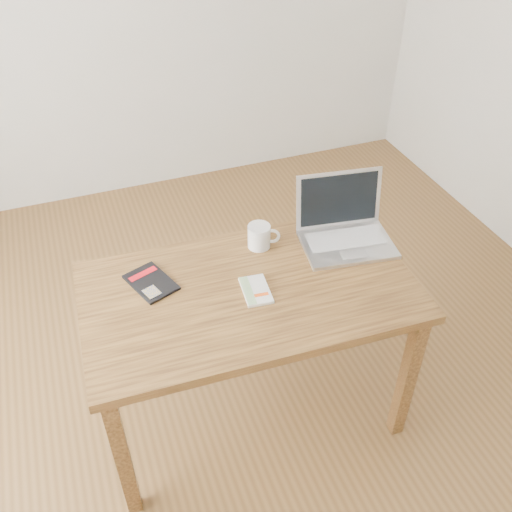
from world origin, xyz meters
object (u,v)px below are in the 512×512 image
object	(u,v)px
desk	(249,305)
laptop	(344,228)
black_guidebook	(151,282)
coffee_mug	(260,236)
white_guidebook	(256,290)

from	to	relation	value
desk	laptop	bearing A→B (deg)	20.44
black_guidebook	coffee_mug	xyz separation A→B (m)	(0.48, 0.07, 0.05)
white_guidebook	coffee_mug	distance (m)	0.29
black_guidebook	laptop	size ratio (longest dim) A/B	0.58
desk	coffee_mug	bearing A→B (deg)	62.93
black_guidebook	desk	bearing A→B (deg)	-44.92
coffee_mug	desk	bearing A→B (deg)	-99.65
white_guidebook	coffee_mug	world-z (taller)	coffee_mug
white_guidebook	laptop	world-z (taller)	laptop
black_guidebook	coffee_mug	size ratio (longest dim) A/B	1.81
desk	black_guidebook	bearing A→B (deg)	157.68
laptop	black_guidebook	bearing A→B (deg)	-171.92
laptop	white_guidebook	bearing A→B (deg)	-150.21
black_guidebook	laptop	world-z (taller)	laptop
white_guidebook	coffee_mug	xyz separation A→B (m)	(0.11, 0.26, 0.05)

